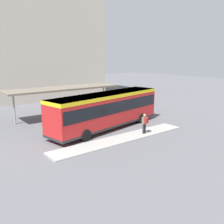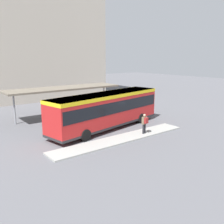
# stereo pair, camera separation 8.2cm
# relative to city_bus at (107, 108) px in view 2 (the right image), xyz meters

# --- Properties ---
(ground_plane) EXTENTS (120.00, 120.00, 0.00)m
(ground_plane) POSITION_rel_city_bus_xyz_m (-0.01, -0.00, -1.89)
(ground_plane) COLOR #5B5B60
(curb_island) EXTENTS (12.37, 1.80, 0.12)m
(curb_island) POSITION_rel_city_bus_xyz_m (-0.94, -3.26, -1.83)
(curb_island) COLOR #9E9E99
(curb_island) RESTS_ON ground_plane
(city_bus) EXTENTS (12.17, 4.57, 3.24)m
(city_bus) POSITION_rel_city_bus_xyz_m (0.00, 0.00, 0.00)
(city_bus) COLOR red
(city_bus) RESTS_ON ground_plane
(pedestrian_waiting) EXTENTS (0.43, 0.45, 1.68)m
(pedestrian_waiting) POSITION_rel_city_bus_xyz_m (1.31, -3.52, -0.81)
(pedestrian_waiting) COLOR #232328
(pedestrian_waiting) RESTS_ON curb_island
(bicycle_green) EXTENTS (0.48, 1.70, 0.74)m
(bicycle_green) POSITION_rel_city_bus_xyz_m (8.31, 2.97, -1.52)
(bicycle_green) COLOR black
(bicycle_green) RESTS_ON ground_plane
(bicycle_red) EXTENTS (0.48, 1.78, 0.77)m
(bicycle_red) POSITION_rel_city_bus_xyz_m (8.57, 3.79, -1.51)
(bicycle_red) COLOR black
(bicycle_red) RESTS_ON ground_plane
(bicycle_black) EXTENTS (0.48, 1.74, 0.75)m
(bicycle_black) POSITION_rel_city_bus_xyz_m (8.34, 4.62, -1.52)
(bicycle_black) COLOR black
(bicycle_black) RESTS_ON ground_plane
(bicycle_blue) EXTENTS (0.48, 1.63, 0.71)m
(bicycle_blue) POSITION_rel_city_bus_xyz_m (8.28, 5.45, -1.54)
(bicycle_blue) COLOR black
(bicycle_blue) RESTS_ON ground_plane
(station_shelter) EXTENTS (12.53, 3.39, 3.21)m
(station_shelter) POSITION_rel_city_bus_xyz_m (-0.86, 6.62, 1.19)
(station_shelter) COLOR #706656
(station_shelter) RESTS_ON ground_plane
(station_building) EXTENTS (22.22, 14.32, 17.49)m
(station_building) POSITION_rel_city_bus_xyz_m (0.99, 23.76, 6.85)
(station_building) COLOR #B2A899
(station_building) RESTS_ON ground_plane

